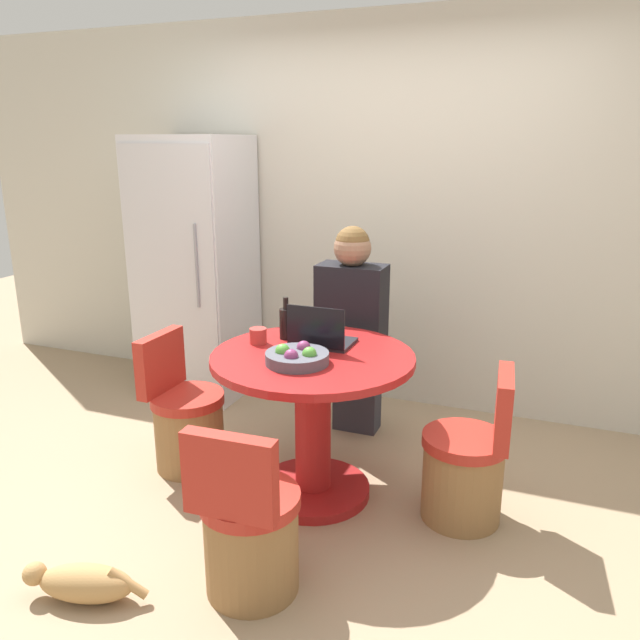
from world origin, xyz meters
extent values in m
plane|color=#9E8466|center=(0.00, 0.00, 0.00)|extent=(12.00, 12.00, 0.00)
cube|color=beige|center=(0.00, 1.58, 1.30)|extent=(7.00, 0.06, 2.60)
cube|color=silver|center=(-1.39, 1.22, 0.92)|extent=(0.72, 0.62, 1.84)
cube|color=silver|center=(-1.39, 0.91, 0.92)|extent=(0.69, 0.01, 1.73)
cylinder|color=gray|center=(-1.17, 0.89, 1.01)|extent=(0.02, 0.02, 0.55)
cylinder|color=maroon|center=(-0.06, 0.17, 0.03)|extent=(0.60, 0.60, 0.05)
cylinder|color=maroon|center=(-0.06, 0.17, 0.39)|extent=(0.18, 0.18, 0.69)
cylinder|color=maroon|center=(-0.06, 0.17, 0.76)|extent=(1.02, 1.02, 0.04)
cylinder|color=olive|center=(0.70, 0.23, 0.19)|extent=(0.39, 0.39, 0.39)
cylinder|color=#AD281E|center=(0.70, 0.23, 0.42)|extent=(0.41, 0.41, 0.06)
cube|color=#AD281E|center=(0.86, 0.25, 0.61)|extent=(0.10, 0.37, 0.33)
cylinder|color=olive|center=(-0.82, 0.18, 0.19)|extent=(0.39, 0.39, 0.39)
cylinder|color=#AD281E|center=(-0.82, 0.18, 0.42)|extent=(0.41, 0.41, 0.06)
cube|color=#AD281E|center=(-0.99, 0.19, 0.61)|extent=(0.08, 0.37, 0.33)
cylinder|color=olive|center=(-0.03, -0.59, 0.19)|extent=(0.39, 0.39, 0.39)
cylinder|color=#AD281E|center=(-0.03, -0.59, 0.42)|extent=(0.41, 0.41, 0.06)
cube|color=#AD281E|center=(-0.02, -0.76, 0.61)|extent=(0.37, 0.09, 0.33)
cube|color=#2D2D38|center=(-0.09, 1.00, 0.22)|extent=(0.28, 0.16, 0.44)
cube|color=#2D2D38|center=(-0.09, 0.94, 0.51)|extent=(0.32, 0.36, 0.14)
cube|color=black|center=(-0.09, 0.86, 0.84)|extent=(0.40, 0.22, 0.52)
sphere|color=#936B51|center=(-0.09, 0.86, 1.20)|extent=(0.22, 0.22, 0.22)
sphere|color=brown|center=(-0.09, 0.86, 1.23)|extent=(0.20, 0.20, 0.20)
cube|color=#232328|center=(-0.07, 0.34, 0.79)|extent=(0.31, 0.23, 0.02)
cube|color=black|center=(-0.07, 0.23, 0.90)|extent=(0.31, 0.01, 0.21)
cylinder|color=#4C4C56|center=(-0.08, 0.02, 0.81)|extent=(0.30, 0.30, 0.05)
sphere|color=#4C9333|center=(-0.01, 0.01, 0.84)|extent=(0.07, 0.07, 0.07)
sphere|color=#7A2D5B|center=(-0.08, 0.09, 0.84)|extent=(0.07, 0.07, 0.07)
sphere|color=#4C9333|center=(-0.15, 0.00, 0.84)|extent=(0.07, 0.07, 0.07)
sphere|color=#7A2D5B|center=(-0.08, -0.05, 0.84)|extent=(0.07, 0.07, 0.07)
cylinder|color=#B2332D|center=(-0.39, 0.22, 0.82)|extent=(0.09, 0.09, 0.08)
cylinder|color=black|center=(-0.29, 0.36, 0.86)|extent=(0.07, 0.07, 0.16)
cylinder|color=black|center=(-0.29, 0.36, 0.97)|extent=(0.03, 0.03, 0.06)
ellipsoid|color=tan|center=(-0.62, -0.91, 0.08)|extent=(0.42, 0.25, 0.15)
sphere|color=tan|center=(-0.83, -0.96, 0.10)|extent=(0.10, 0.10, 0.10)
cylinder|color=tan|center=(-0.45, -0.86, 0.09)|extent=(0.17, 0.08, 0.13)
camera|label=1|loc=(1.03, -2.54, 1.80)|focal=35.00mm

